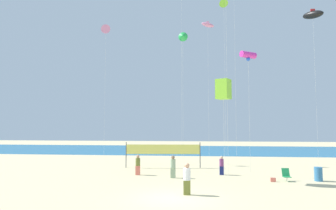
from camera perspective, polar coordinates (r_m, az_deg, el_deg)
ground_plane at (r=16.48m, az=1.22°, el=-17.93°), size 120.00×120.00×0.00m
ocean_band at (r=48.69m, az=4.32°, el=-8.78°), size 120.00×20.00×0.01m
beachgoer_plum_shirt at (r=24.26m, az=10.49°, el=-11.47°), size 0.35×0.35×1.52m
beachgoer_sage_shirt at (r=22.51m, az=0.99°, el=-11.88°), size 0.39×0.39×1.69m
beachgoer_olive_shirt at (r=23.96m, az=-5.95°, el=-11.49°), size 0.37×0.37×1.61m
beachgoer_white_shirt at (r=17.16m, az=3.74°, el=-14.07°), size 0.41×0.41×1.81m
folding_beach_chair at (r=22.93m, az=22.23°, el=-12.53°), size 0.52×0.65×0.89m
trash_barrel at (r=23.85m, az=27.47°, el=-11.97°), size 0.55×0.55×0.99m
volleyball_net at (r=27.75m, az=-0.99°, el=-8.92°), size 7.06×0.65×2.40m
beach_handbag at (r=22.38m, az=19.95°, el=-13.65°), size 0.35×0.17×0.28m
kite_magenta_tube at (r=26.71m, az=15.48°, el=9.40°), size 1.59×1.32×10.44m
kite_green_delta at (r=32.41m, az=2.92°, el=13.33°), size 1.06×0.58×14.21m
kite_lime_box at (r=21.33m, az=10.84°, el=3.06°), size 1.22×1.22×7.30m
kite_lime_delta at (r=33.12m, az=10.93°, el=18.82°), size 0.99×0.56×17.35m
kite_pink_inflatable at (r=37.05m, az=7.82°, el=15.30°), size 1.68×0.67×16.76m
kite_pink_delta at (r=34.59m, az=-12.12°, el=14.27°), size 1.10×0.55×15.37m
kite_black_inflatable at (r=36.06m, az=26.61°, el=15.58°), size 2.12×2.47×16.50m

